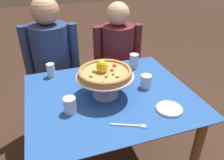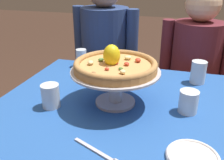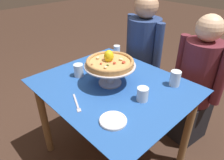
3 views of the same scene
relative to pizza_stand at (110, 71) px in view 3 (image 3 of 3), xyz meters
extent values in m
plane|color=#3D281E|center=(0.03, 0.00, -0.87)|extent=(14.00, 14.00, 0.00)
cylinder|color=olive|center=(-0.43, -0.38, -0.50)|extent=(0.06, 0.06, 0.74)
cylinder|color=olive|center=(-0.43, 0.38, -0.50)|extent=(0.06, 0.06, 0.74)
cylinder|color=olive|center=(0.50, 0.38, -0.50)|extent=(0.06, 0.06, 0.74)
cube|color=olive|center=(0.03, 0.00, -0.12)|extent=(1.04, 0.88, 0.02)
cube|color=#23519E|center=(0.03, 0.00, -0.11)|extent=(1.08, 0.92, 0.00)
cylinder|color=#B7B7C1|center=(0.00, 0.00, -0.10)|extent=(0.17, 0.17, 0.01)
cylinder|color=#B7B7C1|center=(0.00, 0.00, -0.03)|extent=(0.06, 0.06, 0.13)
cylinder|color=#B7B7C1|center=(0.00, 0.00, 0.04)|extent=(0.37, 0.37, 0.01)
cylinder|color=tan|center=(0.00, 0.00, 0.06)|extent=(0.34, 0.34, 0.02)
torus|color=#AF7D47|center=(0.00, 0.00, 0.07)|extent=(0.34, 0.34, 0.02)
ellipsoid|color=#996B42|center=(-0.05, -0.12, 0.08)|extent=(0.02, 0.02, 0.01)
ellipsoid|color=#C63D28|center=(0.05, 0.00, 0.08)|extent=(0.03, 0.03, 0.01)
ellipsoid|color=#C63D28|center=(-0.01, -0.07, 0.08)|extent=(0.02, 0.02, 0.01)
ellipsoid|color=beige|center=(0.03, 0.07, 0.08)|extent=(0.04, 0.03, 0.02)
ellipsoid|color=#4C7533|center=(0.03, -0.05, 0.08)|extent=(0.02, 0.02, 0.01)
ellipsoid|color=beige|center=(0.05, -0.09, 0.08)|extent=(0.03, 0.03, 0.01)
ellipsoid|color=#C63D28|center=(0.08, 0.05, 0.08)|extent=(0.03, 0.04, 0.02)
ellipsoid|color=beige|center=(-0.09, -0.03, 0.08)|extent=(0.03, 0.03, 0.02)
ellipsoid|color=tan|center=(0.00, 0.01, 0.08)|extent=(0.03, 0.03, 0.01)
ellipsoid|color=#4C7533|center=(-0.07, 0.02, 0.08)|extent=(0.03, 0.03, 0.01)
ellipsoid|color=#C63D28|center=(0.00, 0.00, 0.08)|extent=(0.02, 0.02, 0.01)
ellipsoid|color=yellow|center=(-0.02, 0.01, 0.10)|extent=(0.08, 0.08, 0.09)
cylinder|color=silver|center=(0.30, 0.01, -0.06)|extent=(0.08, 0.08, 0.09)
cylinder|color=silver|center=(0.30, 0.01, -0.08)|extent=(0.07, 0.07, 0.05)
cylinder|color=silver|center=(-0.25, -0.10, -0.06)|extent=(0.07, 0.07, 0.10)
cylinder|color=silver|center=(-0.25, -0.10, -0.07)|extent=(0.07, 0.07, 0.07)
cylinder|color=silver|center=(-0.31, 0.38, -0.05)|extent=(0.06, 0.06, 0.10)
cylinder|color=silver|center=(-0.31, 0.38, -0.07)|extent=(0.05, 0.05, 0.06)
cylinder|color=silver|center=(0.34, 0.32, -0.05)|extent=(0.07, 0.07, 0.11)
cylinder|color=silver|center=(0.34, 0.32, -0.08)|extent=(0.07, 0.07, 0.04)
cylinder|color=silver|center=(0.31, -0.27, -0.10)|extent=(0.16, 0.16, 0.01)
torus|color=white|center=(0.31, -0.27, -0.09)|extent=(0.16, 0.16, 0.01)
cube|color=#B7B7C1|center=(0.02, -0.32, -0.10)|extent=(0.16, 0.08, 0.01)
cube|color=#B7B7C1|center=(0.10, -0.36, -0.10)|extent=(0.04, 0.04, 0.01)
cube|color=gray|center=(-0.28, 0.72, -0.64)|extent=(0.32, 0.35, 0.47)
cylinder|color=navy|center=(-0.28, 0.72, -0.10)|extent=(0.37, 0.37, 0.60)
sphere|color=tan|center=(-0.28, 0.72, 0.31)|extent=(0.23, 0.23, 0.23)
cylinder|color=navy|center=(-0.48, 0.75, -0.06)|extent=(0.08, 0.08, 0.51)
cylinder|color=navy|center=(-0.07, 0.70, -0.06)|extent=(0.08, 0.08, 0.51)
cube|color=black|center=(0.35, 0.71, -0.65)|extent=(0.32, 0.35, 0.43)
cylinder|color=maroon|center=(0.35, 0.71, -0.15)|extent=(0.35, 0.35, 0.57)
sphere|color=beige|center=(0.35, 0.71, 0.24)|extent=(0.21, 0.21, 0.21)
cylinder|color=maroon|center=(0.15, 0.74, -0.11)|extent=(0.08, 0.08, 0.48)
cylinder|color=maroon|center=(0.54, 0.69, -0.11)|extent=(0.08, 0.08, 0.48)
camera|label=1|loc=(-0.35, -1.17, 0.72)|focal=35.75mm
camera|label=2|loc=(0.24, -0.90, 0.41)|focal=39.63mm
camera|label=3|loc=(0.95, -0.88, 0.70)|focal=33.00mm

